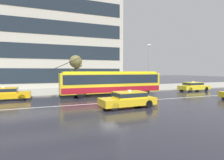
% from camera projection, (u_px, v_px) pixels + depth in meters
% --- Properties ---
extents(ground_plane, '(160.00, 160.00, 0.00)m').
position_uv_depth(ground_plane, '(114.00, 100.00, 17.75)').
color(ground_plane, black).
extents(sidewalk_slab, '(80.00, 10.00, 0.14)m').
position_uv_depth(sidewalk_slab, '(90.00, 90.00, 27.12)').
color(sidewalk_slab, gray).
rests_on(sidewalk_slab, ground_plane).
extents(lane_centre_line, '(72.00, 0.14, 0.01)m').
position_uv_depth(lane_centre_line, '(118.00, 102.00, 16.63)').
color(lane_centre_line, silver).
rests_on(lane_centre_line, ground_plane).
extents(trolleybus, '(13.01, 2.65, 5.01)m').
position_uv_depth(trolleybus, '(111.00, 82.00, 21.23)').
color(trolleybus, yellow).
rests_on(trolleybus, ground_plane).
extents(taxi_queued_behind_bus, '(4.59, 1.88, 1.39)m').
position_uv_depth(taxi_queued_behind_bus, '(5.00, 93.00, 17.54)').
color(taxi_queued_behind_bus, '#EFAF13').
rests_on(taxi_queued_behind_bus, ground_plane).
extents(taxi_oncoming_near, '(4.53, 2.03, 1.39)m').
position_uv_depth(taxi_oncoming_near, '(128.00, 99.00, 14.23)').
color(taxi_oncoming_near, gold).
rests_on(taxi_oncoming_near, ground_plane).
extents(taxi_ahead_of_bus, '(4.60, 1.87, 1.39)m').
position_uv_depth(taxi_ahead_of_bus, '(194.00, 86.00, 25.96)').
color(taxi_ahead_of_bus, yellow).
rests_on(taxi_ahead_of_bus, ground_plane).
extents(bus_shelter, '(3.76, 1.64, 2.63)m').
position_uv_depth(bus_shelter, '(91.00, 77.00, 23.64)').
color(bus_shelter, gray).
rests_on(bus_shelter, sidewalk_slab).
extents(pedestrian_at_shelter, '(1.04, 1.04, 1.92)m').
position_uv_depth(pedestrian_at_shelter, '(124.00, 80.00, 24.64)').
color(pedestrian_at_shelter, '#12292B').
rests_on(pedestrian_at_shelter, sidewalk_slab).
extents(pedestrian_approaching_curb, '(1.02, 1.02, 1.90)m').
position_uv_depth(pedestrian_approaching_curb, '(115.00, 80.00, 24.97)').
color(pedestrian_approaching_curb, '#4B5153').
rests_on(pedestrian_approaching_curb, sidewalk_slab).
extents(pedestrian_walking_past, '(1.43, 1.43, 1.99)m').
position_uv_depth(pedestrian_walking_past, '(86.00, 80.00, 23.73)').
color(pedestrian_walking_past, '#514B51').
rests_on(pedestrian_walking_past, sidewalk_slab).
extents(street_lamp, '(0.60, 0.32, 6.65)m').
position_uv_depth(street_lamp, '(149.00, 63.00, 26.16)').
color(street_lamp, '#919099').
rests_on(street_lamp, sidewalk_slab).
extents(street_tree_bare, '(1.83, 1.77, 4.83)m').
position_uv_depth(street_tree_bare, '(76.00, 63.00, 23.48)').
color(street_tree_bare, brown).
rests_on(street_tree_bare, sidewalk_slab).
extents(office_tower_corner_left, '(24.03, 13.85, 27.74)m').
position_uv_depth(office_tower_corner_left, '(54.00, 15.00, 34.88)').
color(office_tower_corner_left, '#B7B4A5').
rests_on(office_tower_corner_left, ground_plane).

